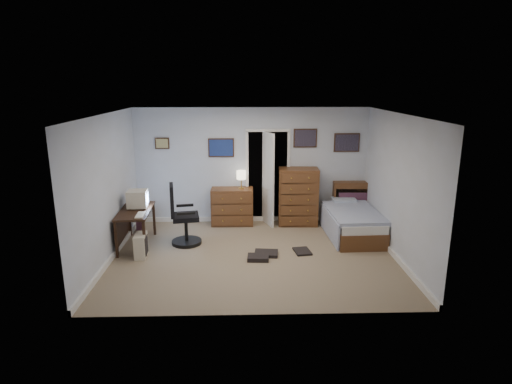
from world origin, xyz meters
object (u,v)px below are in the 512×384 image
(computer_desk, at_px, (131,218))
(tall_dresser, at_px, (298,197))
(office_chair, at_px, (182,221))
(low_dresser, at_px, (232,206))
(bed, at_px, (351,222))

(computer_desk, height_order, tall_dresser, tall_dresser)
(office_chair, xyz_separation_m, tall_dresser, (2.34, 1.13, 0.16))
(computer_desk, height_order, low_dresser, low_dresser)
(office_chair, relative_size, low_dresser, 1.31)
(office_chair, height_order, low_dresser, office_chair)
(office_chair, distance_m, bed, 3.35)
(computer_desk, xyz_separation_m, bed, (4.27, 0.44, -0.26))
(office_chair, bearing_deg, low_dresser, 41.92)
(computer_desk, height_order, bed, computer_desk)
(computer_desk, xyz_separation_m, tall_dresser, (3.28, 1.19, 0.08))
(computer_desk, relative_size, bed, 0.68)
(office_chair, distance_m, tall_dresser, 2.60)
(computer_desk, distance_m, tall_dresser, 3.49)
(computer_desk, distance_m, low_dresser, 2.22)
(office_chair, relative_size, bed, 0.64)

